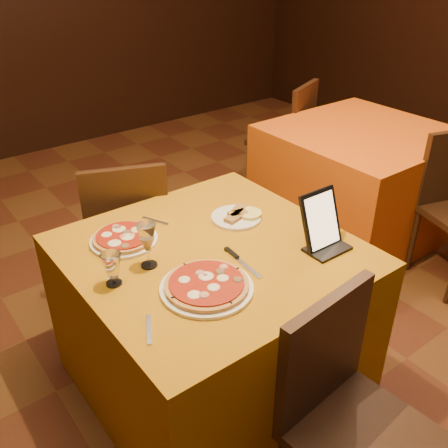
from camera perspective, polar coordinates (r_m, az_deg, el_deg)
floor at (r=2.74m, az=7.91°, el=-13.25°), size 6.00×7.00×0.01m
main_table at (r=2.28m, az=-1.33°, el=-10.80°), size 1.10×1.10×0.75m
side_table at (r=3.62m, az=14.98°, el=4.71°), size 1.10×1.10×0.75m
chair_main_near at (r=1.82m, az=15.64°, el=-22.32°), size 0.51×0.51×0.91m
chair_main_far at (r=2.80m, az=-11.07°, el=-0.77°), size 0.52×0.52×0.91m
chair_side_far at (r=4.08m, az=6.37°, el=9.69°), size 0.53×0.53×0.91m
pizza_near at (r=1.82m, az=-2.00°, el=-7.12°), size 0.34×0.34×0.03m
pizza_far at (r=2.13m, az=-11.39°, el=-1.66°), size 0.28×0.28×0.03m
cutlet_dish at (r=2.26m, az=1.40°, el=0.88°), size 0.23×0.23×0.03m
wine_glass at (r=1.92m, az=-8.73°, el=-2.39°), size 0.09×0.09×0.19m
water_glass at (r=1.86m, az=-12.65°, el=-5.09°), size 0.06×0.06×0.13m
tablet at (r=2.05m, az=10.99°, el=0.49°), size 0.18×0.10×0.23m
knife at (r=1.95m, az=2.28°, el=-4.62°), size 0.03×0.22×0.01m
fork_near at (r=1.68m, az=-8.56°, el=-11.82°), size 0.08×0.13×0.01m
fork_far at (r=2.26m, az=-7.88°, el=0.35°), size 0.07×0.13×0.01m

